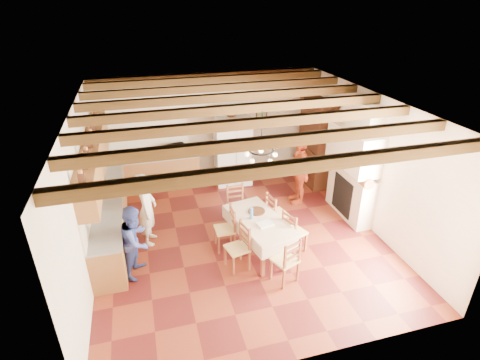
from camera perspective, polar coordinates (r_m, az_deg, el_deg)
The scene contains 31 objects.
floor at distance 8.44m, azimuth -0.11°, elevation -8.64°, with size 6.00×6.50×0.02m, color #501515.
ceiling at distance 7.13m, azimuth -0.13°, elevation 11.57°, with size 6.00×6.50×0.02m, color silver.
wall_back at distance 10.61m, azimuth -4.84°, elevation 8.10°, with size 6.00×0.02×3.00m, color white.
wall_front at distance 5.11m, azimuth 9.97°, elevation -15.13°, with size 6.00×0.02×3.00m, color white.
wall_left at distance 7.54m, azimuth -22.79°, elevation -2.13°, with size 0.02×6.50×3.00m, color white.
wall_right at distance 8.87m, azimuth 19.00°, elevation 2.86°, with size 0.02×6.50×3.00m, color white.
ceiling_beams at distance 7.15m, azimuth -0.13°, elevation 10.80°, with size 6.00×6.30×0.16m, color #39240D, non-canonical shape.
lower_cabinets_left at distance 8.92m, azimuth -19.03°, elevation -4.78°, with size 0.60×4.30×0.86m, color brown.
lower_cabinets_back at distance 10.57m, azimuth -12.56°, elevation 1.19°, with size 2.30×0.60×0.86m, color brown.
countertop_left at distance 8.70m, azimuth -19.47°, elevation -2.25°, with size 0.62×4.30×0.04m, color slate.
countertop_back at distance 10.39m, azimuth -12.80°, elevation 3.43°, with size 2.34×0.62×0.04m, color slate.
backsplash_left at distance 8.60m, azimuth -21.67°, elevation -0.60°, with size 0.03×4.30×0.60m, color silver.
backsplash_back at distance 10.53m, azimuth -13.09°, elevation 5.61°, with size 2.30×0.03×0.60m, color silver.
upper_cabinets at distance 8.32m, azimuth -21.32°, elevation 3.51°, with size 0.35×4.20×0.70m, color brown.
fireplace at distance 8.91m, azimuth 16.66°, elevation 2.61°, with size 0.56×1.60×2.80m, color beige, non-canonical shape.
wall_picture at distance 10.85m, azimuth 3.31°, elevation 10.52°, with size 0.34×0.03×0.42m, color black.
refrigerator at distance 10.38m, azimuth -1.12°, elevation 4.58°, with size 0.96×0.79×1.92m, color white.
hutch at distance 10.51m, azimuth 11.46°, elevation 5.60°, with size 0.54×1.30×2.35m, color #33160C, non-canonical shape.
dining_table at distance 7.70m, azimuth 2.95°, elevation -6.49°, with size 1.20×1.84×0.74m.
chandelier at distance 6.96m, azimuth 3.26°, elevation 4.53°, with size 0.47×0.47×0.03m, color black.
chair_left_near at distance 7.30m, azimuth -0.45°, elevation -10.26°, with size 0.42×0.40×0.96m, color brown, non-canonical shape.
chair_left_far at distance 7.84m, azimuth -2.34°, elevation -7.40°, with size 0.42×0.40×0.96m, color brown, non-canonical shape.
chair_right_near at distance 7.83m, azimuth 8.30°, elevation -7.71°, with size 0.42×0.40×0.96m, color brown, non-canonical shape.
chair_right_far at distance 8.40m, azimuth 5.65°, elevation -4.97°, with size 0.42×0.40×0.96m, color brown, non-canonical shape.
chair_end_near at distance 7.07m, azimuth 6.90°, elevation -11.91°, with size 0.42×0.40×0.96m, color brown, non-canonical shape.
chair_end_far at distance 8.60m, azimuth -0.47°, elevation -3.97°, with size 0.42×0.40×0.96m, color brown, non-canonical shape.
person_man at distance 8.08m, azimuth -13.99°, elevation -4.30°, with size 0.59×0.39×1.63m, color silver.
person_woman_blue at distance 7.33m, azimuth -15.58°, elevation -8.87°, with size 0.70×0.55×1.45m, color #36448E.
person_woman_red at distance 9.48m, azimuth 9.01°, elevation 1.34°, with size 1.01×0.42×1.72m, color #B43F1F.
microwave at distance 10.36m, azimuth -9.65°, elevation 4.60°, with size 0.49×0.33×0.27m, color silver.
fridge_vase at distance 10.00m, azimuth -1.37°, elevation 10.53°, with size 0.31×0.31×0.33m, color #33160C.
Camera 1 is at (-1.82, -6.63, 4.88)m, focal length 28.00 mm.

